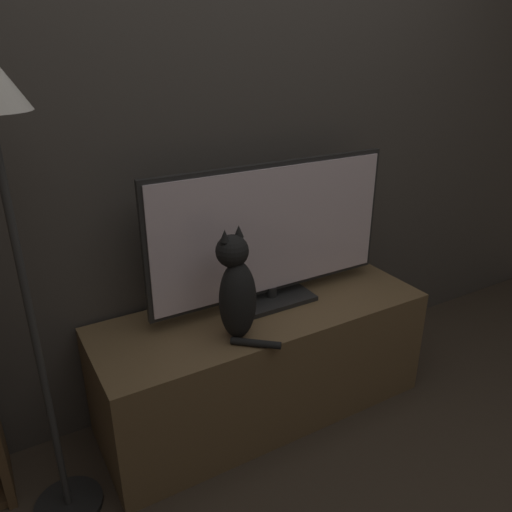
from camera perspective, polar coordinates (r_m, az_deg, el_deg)
wall_back at (r=2.12m, az=-3.38°, el=16.25°), size 4.80×0.05×2.60m
tv_stand at (r=2.26m, az=0.77°, el=-11.90°), size 1.44×0.51×0.51m
tv at (r=2.08m, az=1.83°, el=2.45°), size 1.11×0.21×0.61m
cat at (r=1.86m, az=-2.27°, el=-3.94°), size 0.19×0.27×0.44m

